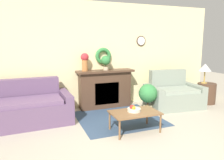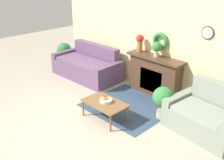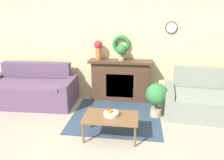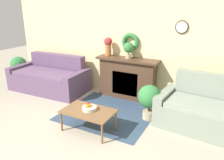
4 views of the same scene
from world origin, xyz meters
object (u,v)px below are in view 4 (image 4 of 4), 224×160
object	(u,v)px
potted_plant_floor_by_couch	(19,66)
coffee_table	(88,112)
couch_left	(50,78)
loveseat_right	(197,110)
potted_plant_on_mantel	(129,48)
fireplace	(127,78)
fruit_bowl	(89,108)
potted_plant_floor_by_loveseat	(149,98)
vase_on_mantel_left	(108,45)

from	to	relation	value
potted_plant_floor_by_couch	coffee_table	bearing A→B (deg)	-21.47
couch_left	loveseat_right	bearing A→B (deg)	-4.18
coffee_table	potted_plant_on_mantel	xyz separation A→B (m)	(0.02, 1.68, 0.86)
fireplace	fruit_bowl	xyz separation A→B (m)	(-0.00, -1.66, -0.07)
potted_plant_floor_by_loveseat	fruit_bowl	bearing A→B (deg)	-133.49
loveseat_right	vase_on_mantel_left	distance (m)	2.47
vase_on_mantel_left	potted_plant_floor_by_loveseat	xyz separation A→B (m)	(1.34, -0.80, -0.80)
fruit_bowl	loveseat_right	bearing A→B (deg)	31.79
coffee_table	fruit_bowl	size ratio (longest dim) A/B	3.55
coffee_table	vase_on_mantel_left	distance (m)	1.99
potted_plant_floor_by_loveseat	couch_left	bearing A→B (deg)	173.53
loveseat_right	potted_plant_floor_by_loveseat	world-z (taller)	loveseat_right
loveseat_right	potted_plant_floor_by_loveseat	xyz separation A→B (m)	(-0.87, -0.18, 0.12)
couch_left	potted_plant_floor_by_loveseat	bearing A→B (deg)	-8.46
couch_left	loveseat_right	distance (m)	3.71
coffee_table	loveseat_right	bearing A→B (deg)	32.68
couch_left	potted_plant_floor_by_loveseat	world-z (taller)	couch_left
couch_left	vase_on_mantel_left	xyz separation A→B (m)	(1.50, 0.48, 0.92)
loveseat_right	coffee_table	size ratio (longest dim) A/B	1.58
loveseat_right	vase_on_mantel_left	xyz separation A→B (m)	(-2.21, 0.62, 0.92)
fireplace	potted_plant_on_mantel	bearing A→B (deg)	-36.78
potted_plant_on_mantel	fruit_bowl	bearing A→B (deg)	-90.81
fruit_bowl	vase_on_mantel_left	size ratio (longest dim) A/B	0.58
vase_on_mantel_left	potted_plant_floor_by_loveseat	bearing A→B (deg)	-30.83
vase_on_mantel_left	potted_plant_on_mantel	xyz separation A→B (m)	(0.54, -0.02, -0.03)
coffee_table	potted_plant_floor_by_couch	distance (m)	3.49
coffee_table	vase_on_mantel_left	bearing A→B (deg)	107.16
fruit_bowl	potted_plant_on_mantel	xyz separation A→B (m)	(0.02, 1.64, 0.78)
fruit_bowl	fireplace	bearing A→B (deg)	89.86
loveseat_right	coffee_table	bearing A→B (deg)	-141.88
loveseat_right	potted_plant_floor_by_loveseat	size ratio (longest dim) A/B	2.06
fireplace	couch_left	distance (m)	2.08
potted_plant_floor_by_loveseat	fireplace	bearing A→B (deg)	135.82
potted_plant_floor_by_couch	fireplace	bearing A→B (deg)	7.29
fireplace	coffee_table	bearing A→B (deg)	-89.93
couch_left	fruit_bowl	size ratio (longest dim) A/B	7.88
couch_left	fruit_bowl	distance (m)	2.34
loveseat_right	fruit_bowl	size ratio (longest dim) A/B	5.59
vase_on_mantel_left	fruit_bowl	bearing A→B (deg)	-72.70
fruit_bowl	potted_plant_on_mantel	bearing A→B (deg)	89.19
loveseat_right	vase_on_mantel_left	size ratio (longest dim) A/B	3.26
couch_left	loveseat_right	size ratio (longest dim) A/B	1.41
fireplace	fruit_bowl	distance (m)	1.66
potted_plant_floor_by_couch	potted_plant_floor_by_loveseat	size ratio (longest dim) A/B	1.08
potted_plant_floor_by_couch	potted_plant_floor_by_loveseat	bearing A→B (deg)	-5.33
couch_left	vase_on_mantel_left	distance (m)	1.82
vase_on_mantel_left	potted_plant_floor_by_loveseat	distance (m)	1.75
potted_plant_on_mantel	couch_left	bearing A→B (deg)	-167.39
potted_plant_floor_by_couch	potted_plant_on_mantel	bearing A→B (deg)	7.00
couch_left	vase_on_mantel_left	bearing A→B (deg)	15.64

